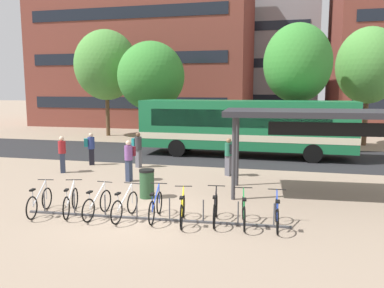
{
  "coord_description": "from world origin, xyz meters",
  "views": [
    {
      "loc": [
        4.27,
        -10.84,
        3.89
      ],
      "look_at": [
        0.48,
        4.98,
        1.55
      ],
      "focal_mm": 36.3,
      "sensor_mm": 36.0,
      "label": 1
    }
  ],
  "objects_px": {
    "parked_bicycle_white_3": "(125,206)",
    "parked_bicycle_blue_8": "(277,214)",
    "parked_bicycle_white_1": "(71,202)",
    "parked_bicycle_white_2": "(97,205)",
    "parked_bicycle_green_7": "(244,212)",
    "street_tree_3": "(106,65)",
    "transit_shelter": "(327,116)",
    "city_bus": "(246,126)",
    "parked_bicycle_black_6": "(215,210)",
    "parked_bicycle_yellow_5": "(182,210)",
    "parked_bicycle_silver_0": "(40,202)",
    "commuter_grey_pack_3": "(62,152)",
    "street_tree_0": "(151,76)",
    "commuter_black_pack_0": "(229,154)",
    "commuter_teal_pack_1": "(138,147)",
    "commuter_maroon_pack_2": "(129,158)",
    "parked_bicycle_blue_4": "(156,207)",
    "commuter_teal_pack_4": "(91,147)",
    "street_tree_1": "(297,63)",
    "street_tree_2": "(369,66)",
    "trash_bin": "(147,183)"
  },
  "relations": [
    {
      "from": "transit_shelter",
      "to": "parked_bicycle_white_3",
      "type": "bearing_deg",
      "value": -150.08
    },
    {
      "from": "parked_bicycle_white_1",
      "to": "parked_bicycle_white_2",
      "type": "height_order",
      "value": "same"
    },
    {
      "from": "parked_bicycle_white_2",
      "to": "street_tree_0",
      "type": "bearing_deg",
      "value": 16.5
    },
    {
      "from": "parked_bicycle_white_3",
      "to": "parked_bicycle_blue_8",
      "type": "relative_size",
      "value": 1.0
    },
    {
      "from": "parked_bicycle_yellow_5",
      "to": "street_tree_3",
      "type": "relative_size",
      "value": 0.2
    },
    {
      "from": "parked_bicycle_white_1",
      "to": "parked_bicycle_white_2",
      "type": "bearing_deg",
      "value": -108.15
    },
    {
      "from": "parked_bicycle_blue_4",
      "to": "parked_bicycle_yellow_5",
      "type": "xyz_separation_m",
      "value": [
        0.87,
        -0.16,
        0.0
      ]
    },
    {
      "from": "parked_bicycle_silver_0",
      "to": "street_tree_1",
      "type": "xyz_separation_m",
      "value": [
        7.99,
        15.35,
        5.06
      ]
    },
    {
      "from": "city_bus",
      "to": "street_tree_3",
      "type": "relative_size",
      "value": 1.41
    },
    {
      "from": "parked_bicycle_white_2",
      "to": "street_tree_1",
      "type": "relative_size",
      "value": 0.22
    },
    {
      "from": "parked_bicycle_black_6",
      "to": "street_tree_2",
      "type": "relative_size",
      "value": 0.22
    },
    {
      "from": "city_bus",
      "to": "parked_bicycle_silver_0",
      "type": "distance_m",
      "value": 13.12
    },
    {
      "from": "commuter_maroon_pack_2",
      "to": "parked_bicycle_white_2",
      "type": "bearing_deg",
      "value": 20.66
    },
    {
      "from": "parked_bicycle_white_3",
      "to": "parked_bicycle_blue_8",
      "type": "height_order",
      "value": "same"
    },
    {
      "from": "parked_bicycle_white_3",
      "to": "street_tree_3",
      "type": "xyz_separation_m",
      "value": [
        -9.67,
        19.06,
        5.37
      ]
    },
    {
      "from": "parked_bicycle_white_1",
      "to": "parked_bicycle_white_3",
      "type": "bearing_deg",
      "value": -106.12
    },
    {
      "from": "parked_bicycle_green_7",
      "to": "street_tree_3",
      "type": "relative_size",
      "value": 0.2
    },
    {
      "from": "commuter_maroon_pack_2",
      "to": "street_tree_3",
      "type": "height_order",
      "value": "street_tree_3"
    },
    {
      "from": "parked_bicycle_blue_8",
      "to": "parked_bicycle_black_6",
      "type": "bearing_deg",
      "value": 86.54
    },
    {
      "from": "parked_bicycle_blue_8",
      "to": "commuter_grey_pack_3",
      "type": "xyz_separation_m",
      "value": [
        -9.86,
        5.09,
        0.6
      ]
    },
    {
      "from": "parked_bicycle_white_3",
      "to": "street_tree_3",
      "type": "distance_m",
      "value": 22.04
    },
    {
      "from": "commuter_grey_pack_3",
      "to": "street_tree_3",
      "type": "xyz_separation_m",
      "value": [
        -4.27,
        13.69,
        4.76
      ]
    },
    {
      "from": "parked_bicycle_black_6",
      "to": "transit_shelter",
      "type": "height_order",
      "value": "transit_shelter"
    },
    {
      "from": "street_tree_0",
      "to": "parked_bicycle_white_1",
      "type": "bearing_deg",
      "value": -79.35
    },
    {
      "from": "parked_bicycle_silver_0",
      "to": "commuter_grey_pack_3",
      "type": "height_order",
      "value": "commuter_grey_pack_3"
    },
    {
      "from": "parked_bicycle_silver_0",
      "to": "commuter_black_pack_0",
      "type": "bearing_deg",
      "value": -45.84
    },
    {
      "from": "parked_bicycle_white_1",
      "to": "parked_bicycle_black_6",
      "type": "xyz_separation_m",
      "value": [
        4.51,
        0.29,
        0.0
      ]
    },
    {
      "from": "parked_bicycle_black_6",
      "to": "commuter_teal_pack_4",
      "type": "distance_m",
      "value": 10.44
    },
    {
      "from": "commuter_black_pack_0",
      "to": "street_tree_1",
      "type": "bearing_deg",
      "value": -78.12
    },
    {
      "from": "street_tree_0",
      "to": "street_tree_3",
      "type": "xyz_separation_m",
      "value": [
        -4.79,
        2.7,
        1.0
      ]
    },
    {
      "from": "street_tree_1",
      "to": "commuter_teal_pack_1",
      "type": "bearing_deg",
      "value": -134.52
    },
    {
      "from": "commuter_black_pack_0",
      "to": "commuter_teal_pack_1",
      "type": "relative_size",
      "value": 0.98
    },
    {
      "from": "parked_bicycle_yellow_5",
      "to": "street_tree_0",
      "type": "distance_m",
      "value": 18.18
    },
    {
      "from": "parked_bicycle_blue_4",
      "to": "street_tree_3",
      "type": "distance_m",
      "value": 22.3
    },
    {
      "from": "parked_bicycle_silver_0",
      "to": "trash_bin",
      "type": "height_order",
      "value": "trash_bin"
    },
    {
      "from": "parked_bicycle_black_6",
      "to": "parked_bicycle_blue_4",
      "type": "bearing_deg",
      "value": 86.87
    },
    {
      "from": "commuter_grey_pack_3",
      "to": "street_tree_3",
      "type": "height_order",
      "value": "street_tree_3"
    },
    {
      "from": "parked_bicycle_silver_0",
      "to": "parked_bicycle_blue_8",
      "type": "distance_m",
      "value": 7.23
    },
    {
      "from": "parked_bicycle_silver_0",
      "to": "commuter_teal_pack_1",
      "type": "distance_m",
      "value": 7.57
    },
    {
      "from": "parked_bicycle_black_6",
      "to": "parked_bicycle_yellow_5",
      "type": "bearing_deg",
      "value": 99.79
    },
    {
      "from": "parked_bicycle_white_3",
      "to": "street_tree_0",
      "type": "distance_m",
      "value": 17.62
    },
    {
      "from": "parked_bicycle_white_3",
      "to": "commuter_grey_pack_3",
      "type": "height_order",
      "value": "commuter_grey_pack_3"
    },
    {
      "from": "parked_bicycle_white_1",
      "to": "commuter_black_pack_0",
      "type": "distance_m",
      "value": 7.66
    },
    {
      "from": "parked_bicycle_blue_4",
      "to": "commuter_maroon_pack_2",
      "type": "distance_m",
      "value": 5.11
    },
    {
      "from": "parked_bicycle_white_3",
      "to": "parked_bicycle_black_6",
      "type": "height_order",
      "value": "same"
    },
    {
      "from": "transit_shelter",
      "to": "city_bus",
      "type": "bearing_deg",
      "value": 111.18
    },
    {
      "from": "commuter_black_pack_0",
      "to": "commuter_maroon_pack_2",
      "type": "distance_m",
      "value": 4.42
    },
    {
      "from": "parked_bicycle_white_3",
      "to": "street_tree_3",
      "type": "height_order",
      "value": "street_tree_3"
    },
    {
      "from": "transit_shelter",
      "to": "commuter_teal_pack_4",
      "type": "relative_size",
      "value": 4.43
    },
    {
      "from": "commuter_maroon_pack_2",
      "to": "parked_bicycle_white_3",
      "type": "bearing_deg",
      "value": 31.15
    }
  ]
}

